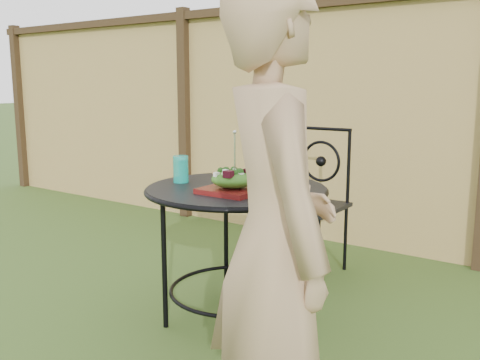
{
  "coord_description": "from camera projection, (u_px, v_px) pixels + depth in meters",
  "views": [
    {
      "loc": [
        1.96,
        -1.6,
        1.24
      ],
      "look_at": [
        0.41,
        0.6,
        0.75
      ],
      "focal_mm": 40.0,
      "sensor_mm": 36.0,
      "label": 1
    }
  ],
  "objects": [
    {
      "name": "ground",
      "position": [
        101.0,
        340.0,
        2.61
      ],
      "size": [
        60.0,
        60.0,
        0.0
      ],
      "primitive_type": "plane",
      "color": "#2A4114",
      "rests_on": "ground"
    },
    {
      "name": "fence",
      "position": [
        313.0,
        121.0,
        4.21
      ],
      "size": [
        8.0,
        0.12,
        1.9
      ],
      "color": "#D8BA6A",
      "rests_on": "ground"
    },
    {
      "name": "patio_table",
      "position": [
        236.0,
        214.0,
        2.71
      ],
      "size": [
        0.92,
        0.92,
        0.72
      ],
      "color": "black",
      "rests_on": "ground"
    },
    {
      "name": "patio_chair",
      "position": [
        310.0,
        197.0,
        3.51
      ],
      "size": [
        0.46,
        0.46,
        0.95
      ],
      "color": "black",
      "rests_on": "ground"
    },
    {
      "name": "diner",
      "position": [
        275.0,
        242.0,
        1.59
      ],
      "size": [
        0.67,
        0.65,
        1.54
      ],
      "primitive_type": "imported",
      "rotation": [
        0.0,
        0.0,
        2.41
      ],
      "color": "tan",
      "rests_on": "ground"
    },
    {
      "name": "salad_plate",
      "position": [
        233.0,
        190.0,
        2.55
      ],
      "size": [
        0.27,
        0.27,
        0.02
      ],
      "primitive_type": "cube",
      "color": "#3F1009",
      "rests_on": "patio_table"
    },
    {
      "name": "salad",
      "position": [
        233.0,
        179.0,
        2.54
      ],
      "size": [
        0.21,
        0.21,
        0.08
      ],
      "primitive_type": "ellipsoid",
      "color": "#235614",
      "rests_on": "salad_plate"
    },
    {
      "name": "fork",
      "position": [
        235.0,
        152.0,
        2.51
      ],
      "size": [
        0.01,
        0.01,
        0.18
      ],
      "primitive_type": "cylinder",
      "color": "silver",
      "rests_on": "salad"
    },
    {
      "name": "drinking_glass",
      "position": [
        181.0,
        169.0,
        2.8
      ],
      "size": [
        0.08,
        0.08,
        0.14
      ],
      "primitive_type": "cylinder",
      "color": "#0EA794",
      "rests_on": "patio_table"
    }
  ]
}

